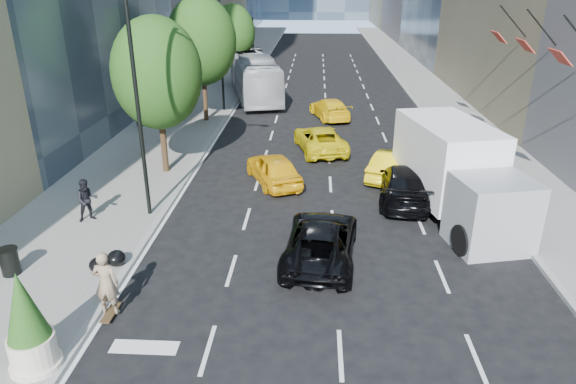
# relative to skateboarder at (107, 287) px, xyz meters

# --- Properties ---
(ground) EXTENTS (160.00, 160.00, 0.00)m
(ground) POSITION_rel_skateboarder_xyz_m (5.60, 2.70, -0.99)
(ground) COLOR black
(ground) RESTS_ON ground
(sidewalk_left) EXTENTS (6.00, 120.00, 0.15)m
(sidewalk_left) POSITION_rel_skateboarder_xyz_m (-3.40, 32.70, -0.91)
(sidewalk_left) COLOR slate
(sidewalk_left) RESTS_ON ground
(sidewalk_right) EXTENTS (4.00, 120.00, 0.15)m
(sidewalk_right) POSITION_rel_skateboarder_xyz_m (15.60, 32.70, -0.91)
(sidewalk_right) COLOR slate
(sidewalk_right) RESTS_ON ground
(lamp_near) EXTENTS (2.13, 0.22, 10.00)m
(lamp_near) POSITION_rel_skateboarder_xyz_m (-0.72, 6.70, 4.82)
(lamp_near) COLOR black
(lamp_near) RESTS_ON sidewalk_left
(lamp_far) EXTENTS (2.13, 0.22, 10.00)m
(lamp_far) POSITION_rel_skateboarder_xyz_m (-0.72, 24.70, 4.82)
(lamp_far) COLOR black
(lamp_far) RESTS_ON sidewalk_left
(tree_near) EXTENTS (4.20, 4.20, 7.46)m
(tree_near) POSITION_rel_skateboarder_xyz_m (-1.60, 11.70, 3.98)
(tree_near) COLOR black
(tree_near) RESTS_ON sidewalk_left
(tree_mid) EXTENTS (4.50, 4.50, 7.99)m
(tree_mid) POSITION_rel_skateboarder_xyz_m (-1.60, 21.70, 4.33)
(tree_mid) COLOR black
(tree_mid) RESTS_ON sidewalk_left
(tree_far) EXTENTS (3.90, 3.90, 6.92)m
(tree_far) POSITION_rel_skateboarder_xyz_m (-1.60, 34.70, 3.64)
(tree_far) COLOR black
(tree_far) RESTS_ON sidewalk_left
(traffic_signal) EXTENTS (2.48, 0.53, 5.20)m
(traffic_signal) POSITION_rel_skateboarder_xyz_m (-0.80, 42.70, 3.25)
(traffic_signal) COLOR black
(traffic_signal) RESTS_ON sidewalk_left
(facade_flags) EXTENTS (1.85, 13.30, 2.05)m
(facade_flags) POSITION_rel_skateboarder_xyz_m (16.24, 12.70, 5.20)
(facade_flags) COLOR black
(facade_flags) RESTS_ON ground
(skateboarder) EXTENTS (0.72, 0.48, 1.98)m
(skateboarder) POSITION_rel_skateboarder_xyz_m (0.00, 0.00, 0.00)
(skateboarder) COLOR #887055
(skateboarder) RESTS_ON ground
(black_sedan_lincoln) EXTENTS (2.85, 5.30, 1.42)m
(black_sedan_lincoln) POSITION_rel_skateboarder_xyz_m (6.10, 3.65, -0.28)
(black_sedan_lincoln) COLOR black
(black_sedan_lincoln) RESTS_ON ground
(black_sedan_mercedes) EXTENTS (2.78, 5.63, 1.57)m
(black_sedan_mercedes) POSITION_rel_skateboarder_xyz_m (9.80, 9.03, -0.20)
(black_sedan_mercedes) COLOR black
(black_sedan_mercedes) RESTS_ON ground
(taxi_a) EXTENTS (3.30, 4.66, 1.47)m
(taxi_a) POSITION_rel_skateboarder_xyz_m (3.88, 10.72, -0.25)
(taxi_a) COLOR #EFAD0C
(taxi_a) RESTS_ON ground
(taxi_b) EXTENTS (3.13, 4.53, 1.41)m
(taxi_b) POSITION_rel_skateboarder_xyz_m (9.67, 11.70, -0.28)
(taxi_b) COLOR #DEB90B
(taxi_b) RESTS_ON ground
(taxi_c) EXTENTS (3.38, 5.44, 1.40)m
(taxi_c) POSITION_rel_skateboarder_xyz_m (6.10, 15.78, -0.29)
(taxi_c) COLOR yellow
(taxi_c) RESTS_ON ground
(taxi_d) EXTENTS (3.18, 5.08, 1.37)m
(taxi_d) POSITION_rel_skateboarder_xyz_m (6.80, 23.20, -0.30)
(taxi_d) COLOR yellow
(taxi_d) RESTS_ON ground
(city_bus) EXTENTS (5.67, 12.70, 3.45)m
(city_bus) POSITION_rel_skateboarder_xyz_m (0.80, 29.65, 0.73)
(city_bus) COLOR #B6B9BC
(city_bus) RESTS_ON ground
(box_truck) EXTENTS (4.30, 8.00, 3.63)m
(box_truck) POSITION_rel_skateboarder_xyz_m (11.57, 7.68, 0.86)
(box_truck) COLOR white
(box_truck) RESTS_ON ground
(pedestrian_a) EXTENTS (1.06, 1.01, 1.74)m
(pedestrian_a) POSITION_rel_skateboarder_xyz_m (-3.09, 5.94, 0.03)
(pedestrian_a) COLOR black
(pedestrian_a) RESTS_ON sidewalk_left
(pedestrian_b) EXTENTS (1.18, 0.83, 1.85)m
(pedestrian_b) POSITION_rel_skateboarder_xyz_m (-5.60, 19.84, 0.09)
(pedestrian_b) COLOR black
(pedestrian_b) RESTS_ON sidewalk_left
(trash_can) EXTENTS (0.58, 0.58, 0.88)m
(trash_can) POSITION_rel_skateboarder_xyz_m (-3.99, 1.85, -0.40)
(trash_can) COLOR black
(trash_can) RESTS_ON sidewalk_left
(planter_shrub) EXTENTS (1.12, 1.12, 2.69)m
(planter_shrub) POSITION_rel_skateboarder_xyz_m (-1.00, -2.30, 0.44)
(planter_shrub) COLOR beige
(planter_shrub) RESTS_ON sidewalk_left
(garbage_bags) EXTENTS (1.07, 1.03, 0.53)m
(garbage_bags) POSITION_rel_skateboarder_xyz_m (-0.95, 2.42, -0.59)
(garbage_bags) COLOR black
(garbage_bags) RESTS_ON sidewalk_left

